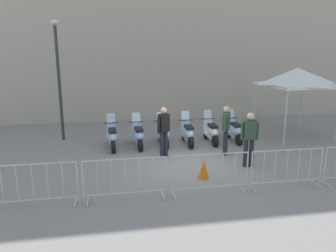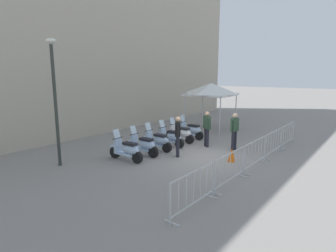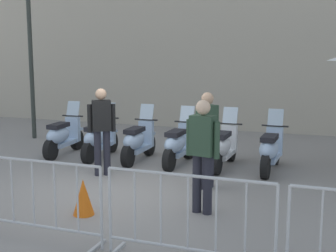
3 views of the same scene
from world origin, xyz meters
name	(u,v)px [view 2 (image 2 of 3)]	position (x,y,z in m)	size (l,w,h in m)	color
ground_plane	(201,156)	(0.00, 0.00, 0.00)	(120.00, 120.00, 0.00)	gray
building_facade	(82,38)	(0.49, 8.05, 5.49)	(28.00, 2.40, 10.99)	#B2A893
motorcycle_0	(127,150)	(-2.29, 2.15, 0.45)	(0.56, 1.72, 1.24)	black
motorcycle_1	(143,145)	(-1.32, 2.10, 0.45)	(0.56, 1.72, 1.24)	black
motorcycle_2	(158,141)	(-0.36, 2.06, 0.45)	(0.56, 1.72, 1.24)	black
motorcycle_3	(171,137)	(0.60, 1.98, 0.45)	(0.56, 1.73, 1.24)	black
motorcycle_4	(181,134)	(1.58, 2.01, 0.45)	(0.56, 1.73, 1.24)	black
motorcycle_5	(191,130)	(2.55, 1.98, 0.45)	(0.56, 1.73, 1.24)	black
barrier_segment_0	(194,191)	(-4.34, -2.11, 0.52)	(2.02, 0.55, 1.07)	#B2B5B7
barrier_segment_1	(230,169)	(-2.24, -2.24, 0.52)	(2.02, 0.55, 1.07)	#B2B5B7
barrier_segment_2	(255,154)	(-0.14, -2.37, 0.52)	(2.02, 0.55, 1.07)	#B2B5B7
barrier_segment_3	(273,143)	(1.96, -2.50, 0.52)	(2.02, 0.55, 1.07)	#B2B5B7
barrier_segment_4	(287,135)	(4.05, -2.63, 0.52)	(2.02, 0.55, 1.07)	#B2B5B7
street_lamp	(54,89)	(-4.20, 3.90, 2.94)	(0.36, 0.36, 4.75)	#2D332D
officer_near_row_end	(178,134)	(-0.63, 0.78, 0.98)	(0.49, 0.37, 1.73)	#23232D
officer_mid_plaza	(234,129)	(1.74, -0.79, 0.98)	(0.53, 0.30, 1.73)	#23232D
officer_by_barriers	(207,127)	(1.54, 0.52, 0.98)	(0.38, 0.48, 1.73)	#23232D
canopy_tent	(211,89)	(5.40, 2.25, 2.52)	(2.64, 2.64, 2.91)	silver
traffic_cone	(232,155)	(0.05, -1.38, 0.28)	(0.32, 0.32, 0.55)	orange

